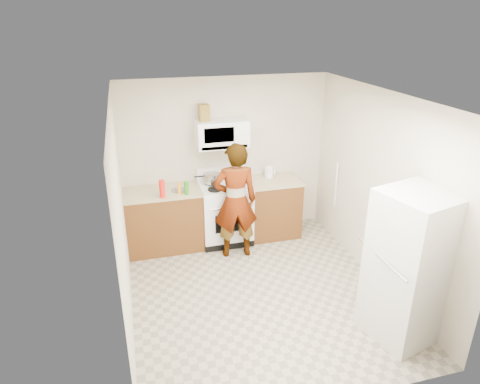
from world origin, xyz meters
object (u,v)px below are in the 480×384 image
object	(u,v)px
person	(235,201)
kettle	(269,172)
microwave	(222,134)
saucepan	(212,178)
gas_range	(225,212)
fridge	(409,267)

from	to	relation	value
person	kettle	bearing A→B (deg)	-133.28
microwave	saucepan	xyz separation A→B (m)	(-0.17, -0.02, -0.68)
gas_range	person	bearing A→B (deg)	-84.40
person	fridge	size ratio (longest dim) A/B	1.01
person	microwave	bearing A→B (deg)	-80.04
microwave	saucepan	distance (m)	0.70
microwave	person	size ratio (longest dim) A/B	0.44
person	saucepan	world-z (taller)	person
gas_range	microwave	bearing A→B (deg)	90.00
fridge	kettle	distance (m)	2.82
saucepan	fridge	bearing A→B (deg)	-59.71
gas_range	microwave	xyz separation A→B (m)	(0.00, 0.13, 1.21)
person	kettle	xyz separation A→B (m)	(0.71, 0.62, 0.15)
gas_range	saucepan	world-z (taller)	gas_range
fridge	saucepan	bearing A→B (deg)	105.98
microwave	kettle	distance (m)	1.02
kettle	gas_range	bearing A→B (deg)	-161.41
microwave	fridge	distance (m)	3.18
gas_range	fridge	size ratio (longest dim) A/B	0.66
person	fridge	world-z (taller)	person
microwave	saucepan	world-z (taller)	microwave
kettle	saucepan	distance (m)	0.93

